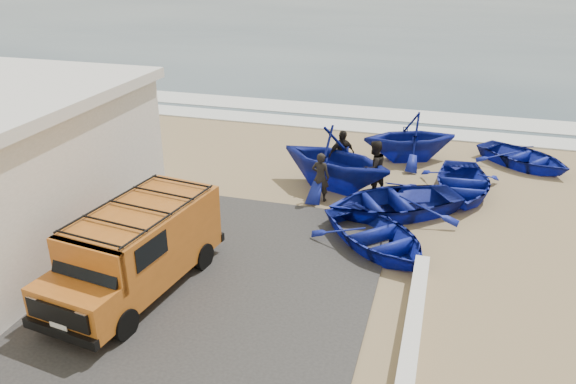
# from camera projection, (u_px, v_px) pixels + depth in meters

# --- Properties ---
(ground) EXTENTS (160.00, 160.00, 0.00)m
(ground) POSITION_uv_depth(u_px,v_px,m) (238.00, 247.00, 15.64)
(ground) COLOR #9D835B
(slab) EXTENTS (12.00, 10.00, 0.05)m
(slab) POSITION_uv_depth(u_px,v_px,m) (137.00, 273.00, 14.39)
(slab) COLOR #393734
(slab) RESTS_ON ground
(ocean) EXTENTS (180.00, 88.00, 0.01)m
(ocean) POSITION_uv_depth(u_px,v_px,m) (412.00, 17.00, 64.75)
(ocean) COLOR #385166
(ocean) RESTS_ON ground
(surf_line) EXTENTS (180.00, 1.60, 0.06)m
(surf_line) POSITION_uv_depth(u_px,v_px,m) (330.00, 124.00, 26.15)
(surf_line) COLOR white
(surf_line) RESTS_ON ground
(surf_wash) EXTENTS (180.00, 2.20, 0.04)m
(surf_wash) POSITION_uv_depth(u_px,v_px,m) (341.00, 111.00, 28.35)
(surf_wash) COLOR white
(surf_wash) RESTS_ON ground
(parapet) EXTENTS (0.35, 6.00, 0.55)m
(parapet) POSITION_uv_depth(u_px,v_px,m) (412.00, 338.00, 11.61)
(parapet) COLOR silver
(parapet) RESTS_ON ground
(van) EXTENTS (2.58, 5.15, 2.11)m
(van) POSITION_uv_depth(u_px,v_px,m) (138.00, 247.00, 13.35)
(van) COLOR #BA611B
(van) RESTS_ON ground
(boat_near_left) EXTENTS (4.64, 4.66, 0.79)m
(boat_near_left) POSITION_uv_depth(u_px,v_px,m) (377.00, 236.00, 15.43)
(boat_near_left) COLOR #1423A1
(boat_near_left) RESTS_ON ground
(boat_near_right) EXTENTS (5.22, 4.79, 0.88)m
(boat_near_right) POSITION_uv_depth(u_px,v_px,m) (393.00, 201.00, 17.37)
(boat_near_right) COLOR #1423A1
(boat_near_right) RESTS_ON ground
(boat_mid_left) EXTENTS (5.12, 4.78, 2.18)m
(boat_mid_left) POSITION_uv_depth(u_px,v_px,m) (335.00, 158.00, 19.00)
(boat_mid_left) COLOR #1423A1
(boat_mid_left) RESTS_ON ground
(boat_mid_right) EXTENTS (2.94, 3.94, 0.78)m
(boat_mid_right) POSITION_uv_depth(u_px,v_px,m) (463.00, 183.00, 18.83)
(boat_mid_right) COLOR #1423A1
(boat_mid_right) RESTS_ON ground
(boat_far_left) EXTENTS (4.55, 4.29, 1.90)m
(boat_far_left) POSITION_uv_depth(u_px,v_px,m) (410.00, 137.00, 21.57)
(boat_far_left) COLOR #1423A1
(boat_far_left) RESTS_ON ground
(boat_far_right) EXTENTS (4.41, 4.22, 0.74)m
(boat_far_right) POSITION_uv_depth(u_px,v_px,m) (524.00, 157.00, 21.15)
(boat_far_right) COLOR #1423A1
(boat_far_right) RESTS_ON ground
(fisherman_front) EXTENTS (0.64, 0.45, 1.65)m
(fisherman_front) POSITION_uv_depth(u_px,v_px,m) (321.00, 177.00, 18.18)
(fisherman_front) COLOR black
(fisherman_front) RESTS_ON ground
(fisherman_middle) EXTENTS (1.13, 1.16, 1.88)m
(fisherman_middle) POSITION_uv_depth(u_px,v_px,m) (374.00, 168.00, 18.59)
(fisherman_middle) COLOR black
(fisherman_middle) RESTS_ON ground
(fisherman_back) EXTENTS (1.07, 1.04, 1.80)m
(fisherman_back) POSITION_uv_depth(u_px,v_px,m) (342.00, 155.00, 19.86)
(fisherman_back) COLOR black
(fisherman_back) RESTS_ON ground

